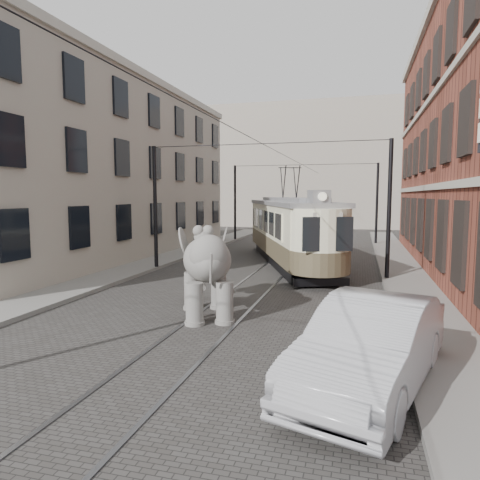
% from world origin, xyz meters
% --- Properties ---
extents(ground, '(120.00, 120.00, 0.00)m').
position_xyz_m(ground, '(0.00, 0.00, 0.00)').
color(ground, '#3A3836').
extents(tram_rails, '(1.54, 80.00, 0.02)m').
position_xyz_m(tram_rails, '(0.00, 0.00, 0.01)').
color(tram_rails, slate).
rests_on(tram_rails, ground).
extents(sidewalk_right, '(2.00, 60.00, 0.15)m').
position_xyz_m(sidewalk_right, '(6.00, 0.00, 0.07)').
color(sidewalk_right, slate).
rests_on(sidewalk_right, ground).
extents(sidewalk_left, '(2.00, 60.00, 0.15)m').
position_xyz_m(sidewalk_left, '(-6.50, 0.00, 0.07)').
color(sidewalk_left, slate).
rests_on(sidewalk_left, ground).
extents(stucco_building, '(7.00, 24.00, 10.00)m').
position_xyz_m(stucco_building, '(-11.00, 10.00, 5.00)').
color(stucco_building, gray).
rests_on(stucco_building, ground).
extents(distant_block, '(28.00, 10.00, 14.00)m').
position_xyz_m(distant_block, '(0.00, 40.00, 7.00)').
color(distant_block, gray).
rests_on(distant_block, ground).
extents(catenary, '(11.00, 30.20, 6.00)m').
position_xyz_m(catenary, '(-0.20, 5.00, 3.00)').
color(catenary, black).
rests_on(catenary, ground).
extents(tram, '(7.06, 13.08, 5.15)m').
position_xyz_m(tram, '(0.40, 9.69, 2.57)').
color(tram, '#EDE8C0').
rests_on(tram, ground).
extents(elephant, '(3.99, 4.98, 2.68)m').
position_xyz_m(elephant, '(-0.37, -1.13, 1.34)').
color(elephant, slate).
rests_on(elephant, ground).
extents(parked_car, '(3.29, 5.51, 1.72)m').
position_xyz_m(parked_car, '(4.29, -4.99, 0.86)').
color(parked_car, '#A2A1A6').
rests_on(parked_car, ground).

